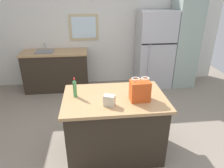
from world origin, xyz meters
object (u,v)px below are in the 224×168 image
Objects in this scene: kitchen_island at (114,125)px; tall_cabinet at (184,44)px; small_box at (109,100)px; refrigerator at (154,50)px; bottle at (75,88)px; shopping_bag at (140,91)px.

tall_cabinet reaches higher than kitchen_island.
small_box is (-2.02, -2.46, -0.06)m from tall_cabinet.
refrigerator is 6.70× the size of bottle.
kitchen_island is at bearing -130.72° from tall_cabinet.
tall_cabinet is at bearing 41.72° from bottle.
bottle is at bearing 167.29° from shopping_bag.
tall_cabinet is 2.87m from shopping_bag.
bottle is at bearing -138.28° from tall_cabinet.
shopping_bag is (0.31, -0.12, 0.58)m from kitchen_island.
tall_cabinet reaches higher than small_box.
refrigerator is 2.79m from bottle.
tall_cabinet is at bearing 55.48° from shopping_bag.
refrigerator is at bearing -179.98° from tall_cabinet.
bottle is (-0.82, 0.18, -0.01)m from shopping_bag.
refrigerator is 2.79m from small_box.
kitchen_island is 4.42× the size of shopping_bag.
tall_cabinet is (1.93, 2.24, 0.57)m from kitchen_island.
tall_cabinet is at bearing 50.60° from small_box.
refrigerator is 0.88× the size of tall_cabinet.
tall_cabinet reaches higher than refrigerator.
tall_cabinet reaches higher than shopping_bag.
kitchen_island is 5.04× the size of bottle.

